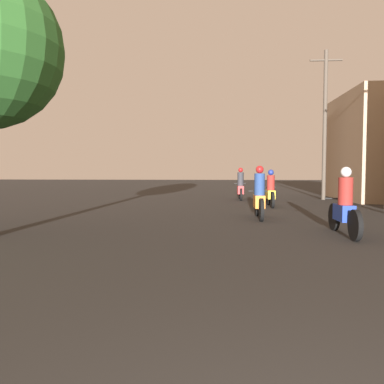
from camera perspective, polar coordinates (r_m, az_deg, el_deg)
motorcycle_blue at (r=9.26m, az=22.20°, el=-2.26°), size 0.60×2.13×1.58m
motorcycle_orange at (r=11.77m, az=10.21°, el=-0.83°), size 0.60×1.97×1.64m
motorcycle_yellow at (r=15.84m, az=11.86°, el=0.03°), size 0.60×1.96×1.54m
motorcycle_red at (r=19.31m, az=7.39°, el=0.74°), size 0.60×1.87×1.64m
utility_pole_far at (r=20.47m, az=19.59°, el=9.96°), size 1.60×0.20×7.55m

